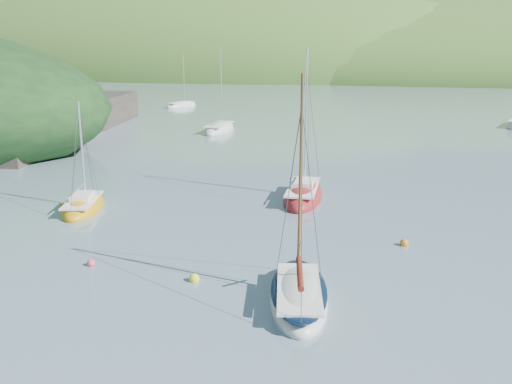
% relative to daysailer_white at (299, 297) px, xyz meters
% --- Properties ---
extents(ground, '(700.00, 700.00, 0.00)m').
position_rel_daysailer_white_xyz_m(ground, '(-5.74, -0.54, -0.22)').
color(ground, slate).
rests_on(ground, ground).
extents(shoreline_hills, '(690.00, 135.00, 56.00)m').
position_rel_daysailer_white_xyz_m(shoreline_hills, '(-15.41, 171.88, -0.22)').
color(shoreline_hills, '#45752C').
rests_on(shoreline_hills, ground).
extents(daysailer_white, '(3.61, 6.64, 9.68)m').
position_rel_daysailer_white_xyz_m(daysailer_white, '(0.00, 0.00, 0.00)').
color(daysailer_white, silver).
rests_on(daysailer_white, ground).
extents(sloop_red, '(3.06, 7.41, 10.71)m').
position_rel_daysailer_white_xyz_m(sloop_red, '(-2.67, 15.29, -0.01)').
color(sloop_red, maroon).
rests_on(sloop_red, ground).
extents(sailboat_yellow, '(3.62, 5.87, 7.27)m').
position_rel_daysailer_white_xyz_m(sailboat_yellow, '(-15.41, 9.23, -0.05)').
color(sailboat_yellow, '#CD9410').
rests_on(sailboat_yellow, ground).
extents(distant_sloop_a, '(2.62, 7.33, 10.44)m').
position_rel_daysailer_white_xyz_m(distant_sloop_a, '(-17.37, 41.38, -0.04)').
color(distant_sloop_a, silver).
rests_on(distant_sloop_a, ground).
extents(distant_sloop_c, '(4.40, 6.50, 8.77)m').
position_rel_daysailer_white_xyz_m(distant_sloop_c, '(-31.23, 63.64, -0.06)').
color(distant_sloop_c, silver).
rests_on(distant_sloop_c, ground).
extents(mooring_buoys, '(21.21, 8.75, 0.46)m').
position_rel_daysailer_white_xyz_m(mooring_buoys, '(-5.87, 4.80, -0.10)').
color(mooring_buoys, '#FFFE23').
rests_on(mooring_buoys, ground).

